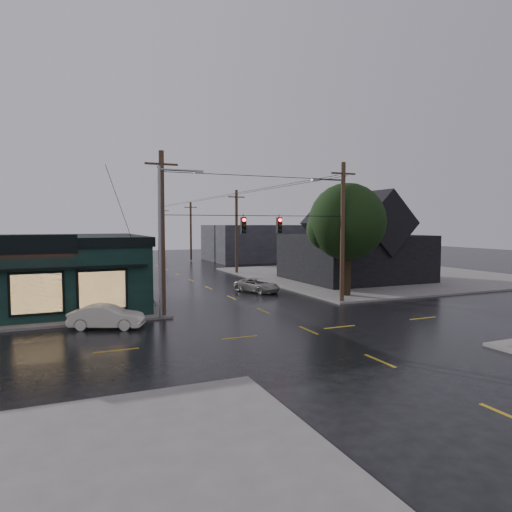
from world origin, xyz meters
name	(u,v)px	position (x,y,z in m)	size (l,w,h in m)	color
ground_plane	(308,330)	(0.00, 0.00, 0.00)	(160.00, 160.00, 0.00)	black
sidewalk_ne	(375,275)	(20.00, 20.00, 0.07)	(28.00, 28.00, 0.15)	#605D5A
pizza_shop	(16,272)	(-15.00, 12.94, 2.56)	(16.30, 12.34, 4.90)	black
ne_building	(354,237)	(15.00, 17.00, 4.47)	(12.60, 11.60, 8.75)	black
corner_tree	(347,222)	(8.45, 8.79, 5.91)	(6.03, 6.03, 8.81)	black
utility_pole_nw	(164,318)	(-6.50, 6.50, 0.00)	(2.00, 0.32, 10.15)	#351E17
utility_pole_ne	(342,303)	(6.50, 6.50, 0.00)	(2.00, 0.32, 10.15)	#351E17
utility_pole_far_a	(237,274)	(6.50, 28.00, 0.00)	(2.00, 0.32, 9.65)	#351E17
utility_pole_far_b	(191,261)	(6.50, 48.00, 0.00)	(2.00, 0.32, 9.15)	#351E17
utility_pole_far_c	(164,253)	(6.50, 68.00, 0.00)	(2.00, 0.32, 9.15)	#351E17
span_signal_assembly	(261,225)	(0.10, 6.50, 5.70)	(13.00, 0.48, 1.23)	black
streetlight_nw	(161,320)	(-6.80, 5.80, 0.00)	(5.40, 0.30, 9.15)	gray
streetlight_ne	(342,301)	(7.00, 7.20, 0.00)	(5.40, 0.30, 9.15)	gray
bg_building_west	(45,253)	(-14.00, 40.00, 2.20)	(12.00, 10.00, 4.40)	#3F332D
bg_building_east	(254,243)	(16.00, 45.00, 2.80)	(14.00, 12.00, 5.60)	#26262B
sedan_cream	(107,317)	(-9.98, 4.79, 0.66)	(1.39, 3.99, 1.31)	beige
suv_silver	(257,285)	(2.98, 13.84, 0.58)	(1.94, 4.20, 1.17)	gray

